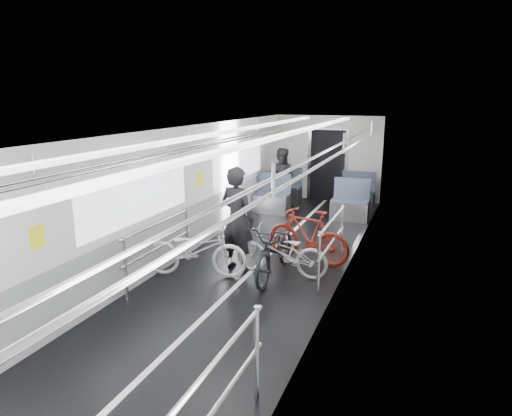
{
  "coord_description": "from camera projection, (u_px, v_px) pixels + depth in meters",
  "views": [
    {
      "loc": [
        2.68,
        -5.8,
        2.94
      ],
      "look_at": [
        0.0,
        1.25,
        1.07
      ],
      "focal_mm": 32.0,
      "sensor_mm": 36.0,
      "label": 1
    }
  ],
  "objects": [
    {
      "name": "car_shell",
      "position": [
        266.0,
        199.0,
        8.23
      ],
      "size": [
        3.02,
        14.01,
        2.41
      ],
      "color": "black",
      "rests_on": "ground"
    },
    {
      "name": "bike_left_far",
      "position": [
        196.0,
        250.0,
        7.54
      ],
      "size": [
        1.81,
        0.99,
        0.9
      ],
      "primitive_type": "imported",
      "rotation": [
        0.0,
        0.0,
        1.81
      ],
      "color": "silver",
      "rests_on": "floor"
    },
    {
      "name": "bike_right_mid",
      "position": [
        281.0,
        252.0,
        7.56
      ],
      "size": [
        1.59,
        0.56,
        0.84
      ],
      "primitive_type": "imported",
      "rotation": [
        0.0,
        0.0,
        -1.57
      ],
      "color": "#A6A7AB",
      "rests_on": "floor"
    },
    {
      "name": "bike_right_far",
      "position": [
        308.0,
        235.0,
        8.22
      ],
      "size": [
        1.68,
        0.82,
        0.97
      ],
      "primitive_type": "imported",
      "rotation": [
        0.0,
        0.0,
        -1.81
      ],
      "color": "maroon",
      "rests_on": "floor"
    },
    {
      "name": "bike_aisle",
      "position": [
        276.0,
        249.0,
        7.52
      ],
      "size": [
        0.63,
        1.79,
        0.94
      ],
      "primitive_type": "imported",
      "rotation": [
        0.0,
        0.0,
        0.01
      ],
      "color": "black",
      "rests_on": "floor"
    },
    {
      "name": "person_standing",
      "position": [
        237.0,
        219.0,
        7.76
      ],
      "size": [
        0.74,
        0.58,
        1.8
      ],
      "primitive_type": "imported",
      "rotation": [
        0.0,
        0.0,
        2.89
      ],
      "color": "black",
      "rests_on": "floor"
    },
    {
      "name": "person_seated",
      "position": [
        281.0,
        178.0,
        12.1
      ],
      "size": [
        0.82,
        0.66,
        1.61
      ],
      "primitive_type": "imported",
      "rotation": [
        0.0,
        0.0,
        3.21
      ],
      "color": "#28252C",
      "rests_on": "floor"
    }
  ]
}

